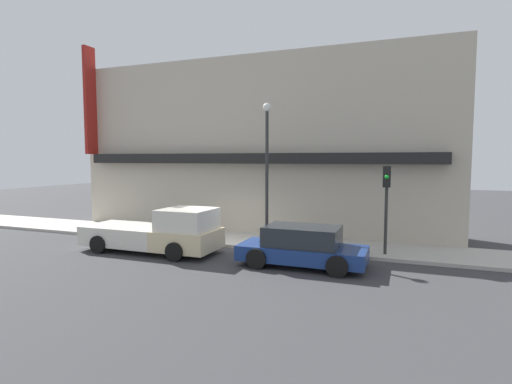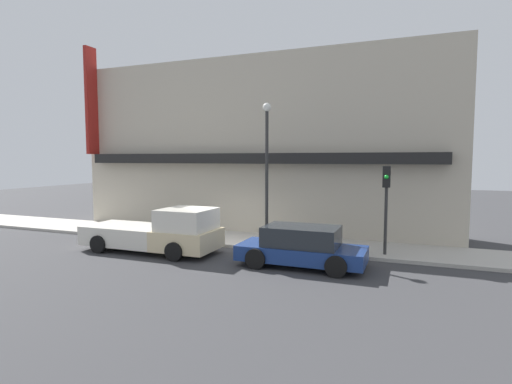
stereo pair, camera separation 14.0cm
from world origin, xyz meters
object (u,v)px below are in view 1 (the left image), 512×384
Objects in this scene: parked_car at (302,247)px; street_lamp at (267,158)px; fire_hydrant at (179,232)px; traffic_light at (386,194)px; pickup_truck at (159,233)px.

street_lamp is at bearing 129.78° from parked_car.
fire_hydrant is 0.19× the size of traffic_light.
pickup_truck reaches higher than fire_hydrant.
traffic_light reaches higher than pickup_truck.
parked_car reaches higher than fire_hydrant.
pickup_truck is at bearing -80.19° from fire_hydrant.
parked_car is 1.32× the size of traffic_light.
fire_hydrant is (-6.34, 2.07, -0.24)m from parked_car.
pickup_truck is 8.77× the size of fire_hydrant.
pickup_truck reaches higher than parked_car.
pickup_truck is at bearing 178.07° from parked_car.
fire_hydrant is 5.36m from street_lamp.
traffic_light is (9.02, 0.21, 2.02)m from fire_hydrant.
fire_hydrant is at bearing -178.67° from traffic_light.
street_lamp is at bearing 32.66° from pickup_truck.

